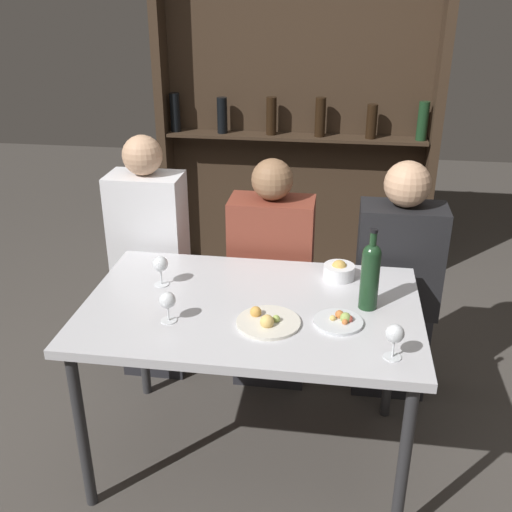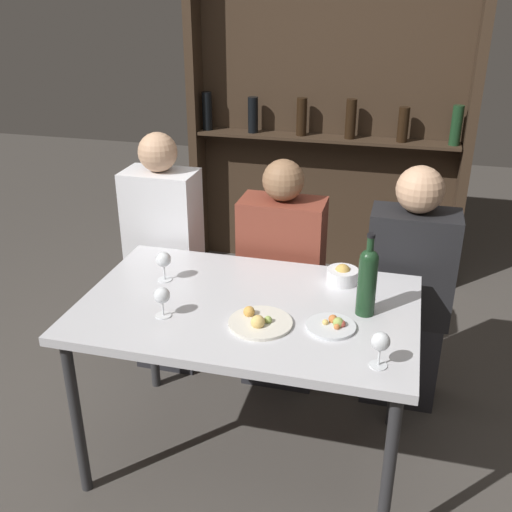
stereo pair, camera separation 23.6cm
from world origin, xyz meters
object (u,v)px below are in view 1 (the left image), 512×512
wine_glass_2 (160,265)px  food_plate_1 (340,321)px  food_plate_0 (267,321)px  wine_bottle (370,273)px  wine_glass_1 (167,301)px  snack_bowl (339,271)px  seated_person_right (396,289)px  seated_person_center (271,283)px  seated_person_left (151,266)px  wine_glass_0 (395,335)px

wine_glass_2 → food_plate_1: wine_glass_2 is taller
food_plate_0 → food_plate_1: size_ratio=1.30×
wine_bottle → wine_glass_2: (-0.84, 0.07, -0.06)m
wine_glass_1 → food_plate_0: bearing=5.1°
food_plate_1 → snack_bowl: (-0.01, 0.37, 0.02)m
food_plate_0 → seated_person_right: seated_person_right is taller
wine_glass_1 → wine_bottle: bearing=16.1°
wine_glass_1 → seated_person_center: seated_person_center is taller
wine_glass_1 → food_plate_1: wine_glass_1 is taller
food_plate_0 → seated_person_left: seated_person_left is taller
seated_person_left → wine_bottle: bearing=-27.5°
wine_glass_2 → food_plate_0: 0.54m
snack_bowl → seated_person_right: seated_person_right is taller
seated_person_center → seated_person_right: 0.60m
wine_bottle → wine_glass_2: bearing=175.5°
wine_bottle → seated_person_center: 0.78m
food_plate_1 → wine_glass_1: bearing=-173.1°
wine_glass_1 → seated_person_center: (0.29, 0.75, -0.29)m
seated_person_right → wine_bottle: bearing=-106.6°
food_plate_1 → seated_person_left: bearing=144.2°
wine_glass_2 → snack_bowl: (0.72, 0.17, -0.06)m
wine_bottle → food_plate_0: wine_bottle is taller
food_plate_0 → snack_bowl: bearing=58.6°
wine_glass_0 → food_plate_1: bearing=132.2°
wine_bottle → food_plate_0: 0.43m
snack_bowl → food_plate_0: bearing=-121.4°
snack_bowl → wine_glass_1: bearing=-144.2°
snack_bowl → seated_person_right: size_ratio=0.11×
wine_bottle → snack_bowl: (-0.11, 0.23, -0.11)m
food_plate_1 → seated_person_right: size_ratio=0.15×
wine_bottle → food_plate_1: (-0.10, -0.13, -0.14)m
wine_glass_2 → seated_person_left: seated_person_left is taller
seated_person_left → wine_glass_2: bearing=-66.7°
wine_glass_0 → seated_person_right: size_ratio=0.11×
seated_person_center → seated_person_right: (0.60, 0.00, 0.01)m
wine_glass_1 → wine_glass_2: wine_glass_2 is taller
wine_glass_2 → snack_bowl: 0.74m
food_plate_1 → seated_person_center: seated_person_center is taller
wine_bottle → seated_person_center: bearing=128.9°
wine_bottle → seated_person_right: (0.16, 0.54, -0.34)m
wine_glass_2 → food_plate_1: (0.73, -0.20, -0.08)m
wine_bottle → seated_person_left: size_ratio=0.26×
food_plate_0 → seated_person_center: seated_person_center is taller
wine_bottle → snack_bowl: bearing=116.1°
wine_glass_2 → seated_person_left: bearing=113.3°
wine_glass_1 → seated_person_center: bearing=68.9°
wine_glass_0 → wine_glass_1: 0.81m
snack_bowl → seated_person_right: 0.47m
wine_glass_1 → seated_person_left: (-0.31, 0.75, -0.24)m
wine_bottle → food_plate_1: size_ratio=1.79×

